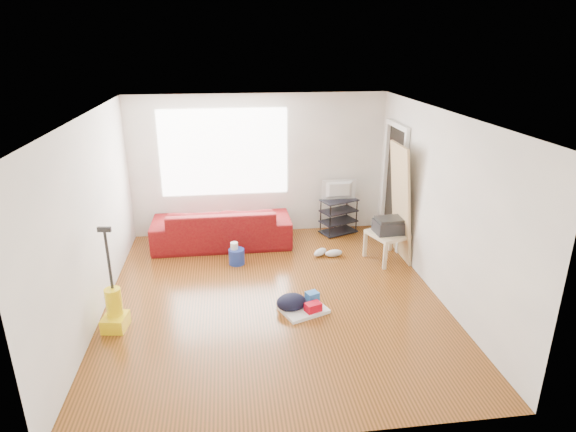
{
  "coord_description": "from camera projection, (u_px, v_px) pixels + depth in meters",
  "views": [
    {
      "loc": [
        -0.55,
        -5.8,
        3.35
      ],
      "look_at": [
        0.28,
        0.6,
        0.97
      ],
      "focal_mm": 30.0,
      "sensor_mm": 36.0,
      "label": 1
    }
  ],
  "objects": [
    {
      "name": "tv_stand",
      "position": [
        339.0,
        216.0,
        8.75
      ],
      "size": [
        0.73,
        0.58,
        0.64
      ],
      "rotation": [
        0.0,
        0.0,
        0.38
      ],
      "color": "black",
      "rests_on": "ground"
    },
    {
      "name": "sofa",
      "position": [
        223.0,
        244.0,
        8.35
      ],
      "size": [
        2.34,
        0.91,
        0.68
      ],
      "primitive_type": "imported",
      "rotation": [
        0.0,
        0.0,
        3.14
      ],
      "color": "#5B020A",
      "rests_on": "ground"
    },
    {
      "name": "door_panel",
      "position": [
        396.0,
        257.0,
        7.88
      ],
      "size": [
        0.23,
        0.75,
        1.86
      ],
      "primitive_type": "cube",
      "rotation": [
        0.0,
        -0.1,
        0.0
      ],
      "color": "tan",
      "rests_on": "ground"
    },
    {
      "name": "vacuum",
      "position": [
        114.0,
        310.0,
        5.87
      ],
      "size": [
        0.32,
        0.35,
        1.31
      ],
      "rotation": [
        0.0,
        0.0,
        -0.15
      ],
      "color": "yellow",
      "rests_on": "ground"
    },
    {
      "name": "side_table",
      "position": [
        389.0,
        237.0,
        7.65
      ],
      "size": [
        0.73,
        0.73,
        0.47
      ],
      "rotation": [
        0.0,
        0.0,
        0.34
      ],
      "color": "beige",
      "rests_on": "ground"
    },
    {
      "name": "printer",
      "position": [
        390.0,
        225.0,
        7.59
      ],
      "size": [
        0.49,
        0.39,
        0.25
      ],
      "rotation": [
        0.0,
        0.0,
        0.08
      ],
      "color": "black",
      "rests_on": "side_table"
    },
    {
      "name": "cleaning_tray",
      "position": [
        304.0,
        306.0,
        6.3
      ],
      "size": [
        0.69,
        0.63,
        0.2
      ],
      "rotation": [
        0.0,
        0.0,
        0.38
      ],
      "color": "white",
      "rests_on": "ground"
    },
    {
      "name": "bucket",
      "position": [
        237.0,
        264.0,
        7.64
      ],
      "size": [
        0.29,
        0.29,
        0.25
      ],
      "primitive_type": "cylinder",
      "rotation": [
        0.0,
        0.0,
        -0.19
      ],
      "color": "navy",
      "rests_on": "ground"
    },
    {
      "name": "toilet_paper",
      "position": [
        234.0,
        253.0,
        7.59
      ],
      "size": [
        0.12,
        0.12,
        0.11
      ],
      "primitive_type": "cylinder",
      "color": "silver",
      "rests_on": "bucket"
    },
    {
      "name": "tv",
      "position": [
        340.0,
        190.0,
        8.58
      ],
      "size": [
        0.61,
        0.08,
        0.35
      ],
      "primitive_type": "imported",
      "rotation": [
        0.0,
        0.0,
        3.14
      ],
      "color": "black",
      "rests_on": "tv_stand"
    },
    {
      "name": "room",
      "position": [
        277.0,
        208.0,
        6.34
      ],
      "size": [
        4.51,
        5.01,
        2.51
      ],
      "color": "#4A3010",
      "rests_on": "ground"
    },
    {
      "name": "backpack",
      "position": [
        291.0,
        309.0,
        6.34
      ],
      "size": [
        0.45,
        0.39,
        0.22
      ],
      "primitive_type": "ellipsoid",
      "rotation": [
        0.0,
        0.0,
        0.21
      ],
      "color": "black",
      "rests_on": "ground"
    },
    {
      "name": "sneakers",
      "position": [
        327.0,
        253.0,
        7.89
      ],
      "size": [
        0.52,
        0.29,
        0.12
      ],
      "rotation": [
        0.0,
        0.0,
        0.3
      ],
      "color": "silver",
      "rests_on": "ground"
    }
  ]
}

